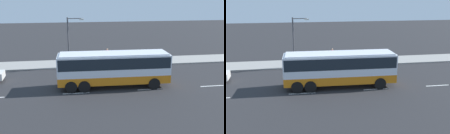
# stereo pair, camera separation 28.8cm
# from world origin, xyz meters

# --- Properties ---
(ground_plane) EXTENTS (120.00, 120.00, 0.00)m
(ground_plane) POSITION_xyz_m (0.00, 0.00, 0.00)
(ground_plane) COLOR #28282B
(sidewalk_curb) EXTENTS (80.00, 4.00, 0.15)m
(sidewalk_curb) POSITION_xyz_m (0.00, 8.08, 0.07)
(sidewalk_curb) COLOR gray
(sidewalk_curb) RESTS_ON ground_plane
(lane_centreline) EXTENTS (47.75, 0.16, 0.01)m
(lane_centreline) POSITION_xyz_m (1.83, -2.26, 0.00)
(lane_centreline) COLOR white
(lane_centreline) RESTS_ON ground_plane
(coach_bus) EXTENTS (10.61, 2.99, 3.35)m
(coach_bus) POSITION_xyz_m (1.65, -0.97, 2.08)
(coach_bus) COLOR orange
(coach_bus) RESTS_ON ground_plane
(pedestrian_near_curb) EXTENTS (0.32, 0.32, 1.68)m
(pedestrian_near_curb) POSITION_xyz_m (2.28, 8.55, 1.12)
(pedestrian_near_curb) COLOR #38334C
(pedestrian_near_curb) RESTS_ON sidewalk_curb
(street_lamp) EXTENTS (1.95, 0.24, 5.94)m
(street_lamp) POSITION_xyz_m (-2.41, 6.46, 3.64)
(street_lamp) COLOR #47474C
(street_lamp) RESTS_ON sidewalk_curb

